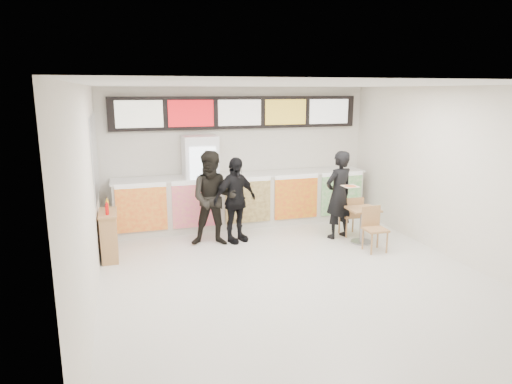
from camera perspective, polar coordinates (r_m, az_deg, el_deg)
name	(u,v)px	position (r m, az deg, el deg)	size (l,w,h in m)	color
floor	(295,278)	(7.43, 4.89, -10.61)	(7.00, 7.00, 0.00)	beige
ceiling	(299,85)	(6.83, 5.37, 13.21)	(7.00, 7.00, 0.00)	white
wall_back	(238,155)	(10.26, -2.21, 4.61)	(6.00, 6.00, 0.00)	silver
wall_left	(88,199)	(6.50, -20.24, -0.82)	(7.00, 7.00, 0.00)	silver
wall_right	(460,175)	(8.55, 24.13, 1.92)	(7.00, 7.00, 0.00)	silver
service_counter	(243,200)	(10.04, -1.58, -0.95)	(5.56, 0.77, 1.14)	silver
menu_board	(239,113)	(10.08, -2.13, 9.90)	(5.50, 0.14, 0.70)	black
drinks_fridge	(201,183)	(9.77, -6.92, 1.15)	(0.70, 0.67, 2.00)	white
mirror_panel	(95,156)	(8.86, -19.49, 4.28)	(0.01, 2.00, 1.50)	#B2B7BF
customer_main	(339,195)	(9.24, 10.31, -0.35)	(0.65, 0.42, 1.77)	black
customer_left	(213,199)	(8.69, -5.36, -0.83)	(0.89, 0.69, 1.82)	black
customer_mid	(235,200)	(8.86, -2.64, -1.01)	(0.98, 0.41, 1.68)	black
pizza_slice	(350,186)	(8.79, 11.71, 0.75)	(0.36, 0.36, 0.02)	beige
cafe_table	(362,219)	(9.11, 13.15, -3.28)	(0.58, 1.42, 0.83)	#A97E4D
condiment_ledge	(109,235)	(8.46, -17.88, -5.12)	(0.31, 0.76, 1.02)	#A97E4D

